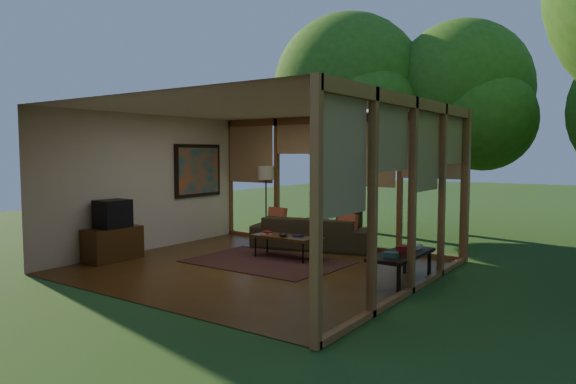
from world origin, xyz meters
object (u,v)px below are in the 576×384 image
Objects in this scene: media_cabinet at (113,244)px; floor_lamp at (266,177)px; coffee_table at (284,238)px; side_console at (399,256)px; sofa at (308,232)px; television at (113,214)px.

media_cabinet is 3.62m from floor_lamp.
side_console is at bearing -10.09° from coffee_table.
media_cabinet is (-2.25, -3.02, -0.03)m from sofa.
floor_lamp is (0.93, 3.32, 0.56)m from television.
sofa is 3.77m from media_cabinet.
side_console is at bearing 16.75° from television.
coffee_table is (2.43, 1.89, -0.46)m from television.
media_cabinet is at bearing -142.40° from coffee_table.
media_cabinet is at bearing 37.12° from sofa.
side_console is at bearing 16.69° from media_cabinet.
media_cabinet is at bearing -163.31° from side_console.
floor_lamp is 4.45m from side_console.
floor_lamp reaches higher than media_cabinet.
television is 3.49m from floor_lamp.
side_console is (4.85, 1.46, -0.44)m from television.
media_cabinet is at bearing -106.00° from floor_lamp.
floor_lamp reaches higher than television.
sofa is 3.79m from television.
television is 0.33× the size of floor_lamp.
floor_lamp is 1.38× the size of coffee_table.
floor_lamp is at bearing 154.67° from side_console.
sofa is 3.05m from side_console.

